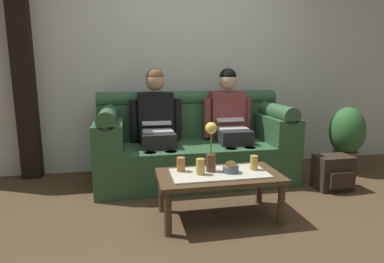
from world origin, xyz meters
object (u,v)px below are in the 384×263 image
(person_right, at_px, (230,119))
(flower_vase, at_px, (211,147))
(backpack_right, at_px, (333,173))
(cup_near_right, at_px, (200,167))
(snack_bowl, at_px, (231,168))
(coffee_table, at_px, (219,179))
(couch, at_px, (194,146))
(person_left, at_px, (157,122))
(cup_far_center, at_px, (254,163))
(potted_plant, at_px, (347,137))
(cup_near_left, at_px, (181,164))

(person_right, relative_size, flower_vase, 3.02)
(person_right, distance_m, flower_vase, 1.07)
(flower_vase, bearing_deg, backpack_right, 14.21)
(flower_vase, relative_size, cup_near_right, 3.19)
(person_right, height_order, snack_bowl, person_right)
(coffee_table, bearing_deg, flower_vase, 141.50)
(snack_bowl, distance_m, backpack_right, 1.32)
(couch, distance_m, flower_vase, 0.99)
(person_left, xyz_separation_m, person_right, (0.82, -0.00, 0.00))
(snack_bowl, bearing_deg, cup_far_center, 7.14)
(potted_plant, bearing_deg, cup_far_center, -150.55)
(person_left, height_order, cup_near_right, person_left)
(snack_bowl, distance_m, cup_near_left, 0.40)
(person_left, relative_size, backpack_right, 3.43)
(cup_near_left, bearing_deg, coffee_table, -17.87)
(person_right, xyz_separation_m, cup_near_right, (-0.57, -1.02, -0.21))
(couch, relative_size, cup_far_center, 17.45)
(person_left, distance_m, cup_far_center, 1.24)
(coffee_table, bearing_deg, couch, 90.00)
(coffee_table, bearing_deg, snack_bowl, -6.23)
(coffee_table, height_order, flower_vase, flower_vase)
(person_left, bearing_deg, coffee_table, -67.96)
(cup_far_center, xyz_separation_m, backpack_right, (1.02, 0.38, -0.28))
(cup_far_center, distance_m, backpack_right, 1.13)
(flower_vase, distance_m, snack_bowl, 0.23)
(cup_near_left, height_order, potted_plant, potted_plant)
(potted_plant, bearing_deg, couch, 175.37)
(coffee_table, height_order, potted_plant, potted_plant)
(coffee_table, distance_m, cup_near_right, 0.20)
(couch, bearing_deg, cup_near_right, -98.84)
(couch, height_order, cup_near_right, couch)
(couch, xyz_separation_m, potted_plant, (1.80, -0.15, 0.06))
(cup_near_left, distance_m, cup_near_right, 0.18)
(cup_near_left, distance_m, backpack_right, 1.67)
(flower_vase, distance_m, potted_plant, 2.04)
(snack_bowl, height_order, cup_near_left, cup_near_left)
(person_right, relative_size, potted_plant, 1.57)
(couch, relative_size, person_right, 1.71)
(cup_near_left, xyz_separation_m, backpack_right, (1.62, 0.30, -0.27))
(snack_bowl, bearing_deg, backpack_right, 18.27)
(flower_vase, xyz_separation_m, potted_plant, (1.86, 0.82, -0.16))
(person_right, xyz_separation_m, backpack_right, (0.92, -0.61, -0.49))
(couch, distance_m, cup_near_right, 1.04)
(coffee_table, bearing_deg, person_left, 112.04)
(flower_vase, bearing_deg, cup_far_center, -4.82)
(cup_near_left, distance_m, cup_far_center, 0.60)
(cup_near_left, height_order, cup_far_center, cup_far_center)
(cup_near_left, xyz_separation_m, cup_far_center, (0.60, -0.08, 0.00))
(backpack_right, bearing_deg, flower_vase, -165.79)
(person_right, relative_size, snack_bowl, 9.40)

